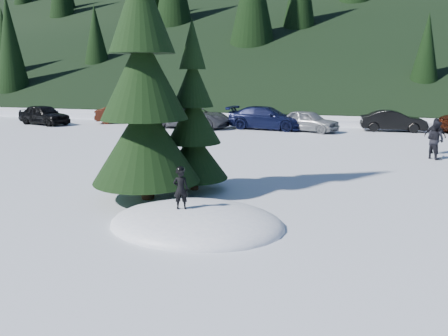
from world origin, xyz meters
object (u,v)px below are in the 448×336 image
(car_1, at_px, (124,114))
(car_3, at_px, (266,118))
(adult_1, at_px, (435,136))
(car_0, at_px, (44,115))
(child_skier, at_px, (181,189))
(car_5, at_px, (393,121))
(car_2, at_px, (192,117))
(spruce_tall, at_px, (144,88))
(car_4, at_px, (308,121))
(spruce_short, at_px, (193,126))
(adult_0, at_px, (435,140))

(car_1, xyz_separation_m, car_3, (11.05, -0.73, 0.06))
(car_1, height_order, car_3, car_3)
(adult_1, height_order, car_0, adult_1)
(child_skier, distance_m, adult_1, 14.82)
(car_5, bearing_deg, car_2, 94.89)
(car_1, bearing_deg, child_skier, -171.36)
(car_3, bearing_deg, spruce_tall, -174.53)
(car_1, bearing_deg, car_3, -116.79)
(adult_1, height_order, car_4, adult_1)
(spruce_tall, relative_size, car_5, 2.10)
(spruce_short, distance_m, adult_1, 12.67)
(adult_0, relative_size, car_1, 0.40)
(spruce_tall, relative_size, car_0, 2.00)
(adult_0, relative_size, car_2, 0.31)
(car_0, distance_m, car_4, 19.13)
(car_4, xyz_separation_m, car_5, (5.36, 1.60, -0.02))
(spruce_tall, distance_m, child_skier, 3.65)
(spruce_tall, relative_size, car_2, 1.57)
(spruce_short, bearing_deg, adult_0, 42.72)
(car_2, xyz_separation_m, car_5, (13.28, 1.82, -0.09))
(spruce_short, bearing_deg, car_4, 81.93)
(car_0, distance_m, car_5, 24.62)
(car_3, xyz_separation_m, car_4, (2.82, -0.41, -0.07))
(spruce_short, distance_m, car_2, 16.58)
(adult_1, distance_m, car_2, 15.74)
(child_skier, relative_size, car_2, 0.18)
(spruce_short, height_order, child_skier, spruce_short)
(car_5, bearing_deg, adult_0, -177.50)
(adult_1, relative_size, car_5, 0.41)
(car_1, height_order, car_4, car_1)
(spruce_short, distance_m, car_3, 16.20)
(adult_0, bearing_deg, car_5, -32.33)
(car_5, bearing_deg, spruce_tall, 152.46)
(spruce_tall, height_order, car_1, spruce_tall)
(adult_1, bearing_deg, car_5, -49.96)
(car_4, bearing_deg, car_5, -52.62)
(car_1, bearing_deg, adult_1, -133.83)
(car_1, bearing_deg, car_0, 92.77)
(car_0, bearing_deg, car_2, -68.08)
(spruce_tall, distance_m, adult_1, 14.53)
(car_3, bearing_deg, car_1, 93.04)
(car_2, bearing_deg, car_0, 99.49)
(adult_1, distance_m, car_4, 9.24)
(adult_1, relative_size, car_4, 0.41)
(car_3, bearing_deg, adult_1, -120.21)
(spruce_tall, bearing_deg, child_skier, -47.46)
(car_4, bearing_deg, child_skier, -163.23)
(spruce_tall, relative_size, child_skier, 8.66)
(spruce_tall, relative_size, car_4, 2.12)
(adult_0, bearing_deg, car_2, 23.84)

